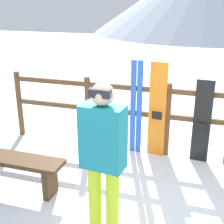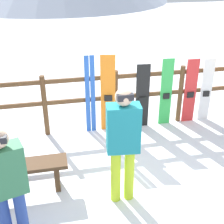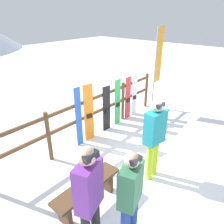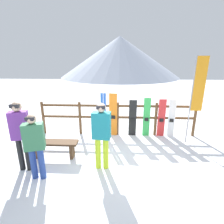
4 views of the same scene
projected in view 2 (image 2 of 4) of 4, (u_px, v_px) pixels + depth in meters
The scene contains 11 objects.
ground_plane at pixel (141, 183), 4.95m from camera, with size 40.00×40.00×0.00m, color white.
fence at pixel (115, 95), 6.25m from camera, with size 5.71×0.10×1.24m.
bench at pixel (21, 172), 4.63m from camera, with size 1.37×0.36×0.49m.
person_teal at pixel (123, 139), 4.19m from camera, with size 0.47×0.29×1.76m.
person_plaid_green at pixel (7, 182), 3.54m from camera, with size 0.49×0.36×1.61m.
ski_pair_blue at pixel (90, 95), 6.08m from camera, with size 0.20×0.02×1.60m.
snowboard_orange at pixel (108, 94), 6.15m from camera, with size 0.29×0.10×1.59m.
snowboard_black_stripe at pixel (142, 97), 6.34m from camera, with size 0.28×0.07×1.36m.
snowboard_green at pixel (166, 93), 6.41m from camera, with size 0.25×0.06×1.44m.
snowboard_red at pixel (190, 91), 6.52m from camera, with size 0.26×0.05×1.39m.
snowboard_white at pixel (206, 90), 6.59m from camera, with size 0.24×0.07×1.38m.
Camera 2 is at (-1.26, -3.74, 3.23)m, focal length 50.00 mm.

